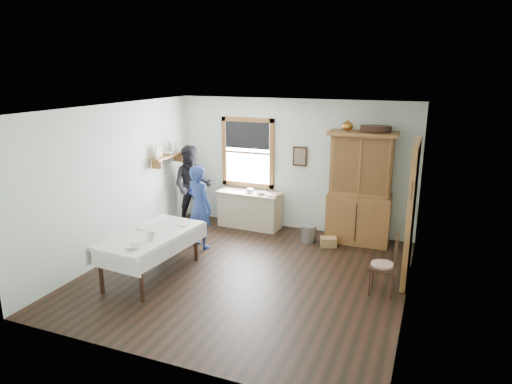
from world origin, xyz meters
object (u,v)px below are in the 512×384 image
pail (308,233)px  figure_dark (193,189)px  work_counter (249,210)px  china_hutch (360,188)px  dining_table (152,255)px  spindle_chair (383,264)px  woman_blue (199,210)px  wicker_basket (328,242)px

pail → figure_dark: figure_dark is taller
work_counter → china_hutch: (2.29, -0.03, 0.69)m
work_counter → dining_table: work_counter is taller
spindle_chair → woman_blue: woman_blue is taller
figure_dark → china_hutch: bearing=-10.5°
dining_table → spindle_chair: size_ratio=1.94×
woman_blue → dining_table: bearing=104.7°
china_hutch → figure_dark: china_hutch is taller
woman_blue → figure_dark: size_ratio=0.91×
spindle_chair → figure_dark: bearing=159.2°
pail → spindle_chair: bearing=-46.1°
spindle_chair → china_hutch: bearing=110.8°
pail → figure_dark: bearing=179.7°
dining_table → pail: dining_table is taller
woman_blue → pail: bearing=-130.6°
spindle_chair → figure_dark: size_ratio=0.58×
china_hutch → dining_table: 4.02m
pail → figure_dark: (-2.56, 0.01, 0.64)m
work_counter → figure_dark: bearing=-160.9°
china_hutch → spindle_chair: size_ratio=2.30×
work_counter → dining_table: size_ratio=0.74×
dining_table → wicker_basket: 3.33m
china_hutch → spindle_chair: bearing=-72.1°
china_hutch → wicker_basket: bearing=-138.4°
woman_blue → wicker_basket: bearing=-137.9°
dining_table → work_counter: bearing=78.7°
pail → wicker_basket: (0.43, -0.11, -0.08)m
work_counter → pail: 1.46m
work_counter → wicker_basket: (1.82, -0.47, -0.30)m
spindle_chair → woman_blue: 3.49m
dining_table → china_hutch: bearing=44.0°
china_hutch → wicker_basket: china_hutch is taller
spindle_chair → figure_dark: figure_dark is taller
dining_table → woman_blue: 1.44m
china_hutch → wicker_basket: (-0.46, -0.44, -0.99)m
work_counter → woman_blue: size_ratio=0.92×
china_hutch → spindle_chair: (0.71, -1.98, -0.61)m
dining_table → spindle_chair: bearing=12.2°
china_hutch → woman_blue: bearing=-155.1°
work_counter → china_hutch: bearing=2.0°
spindle_chair → pail: spindle_chair is taller
pail → figure_dark: 2.64m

